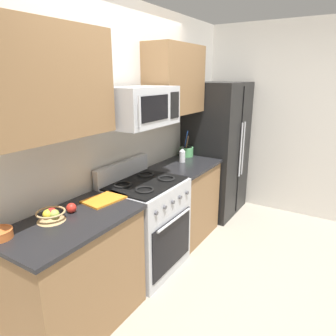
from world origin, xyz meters
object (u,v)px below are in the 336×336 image
Objects in this scene: range_oven at (146,225)px; microwave at (141,106)px; refrigerator at (216,149)px; utensil_crock at (186,151)px; cutting_board at (105,199)px; apple_loose at (71,208)px; bottle_vinegar at (182,155)px; fruit_basket at (51,215)px.

microwave reaches higher than range_oven.
utensil_crock is (-0.55, 0.18, 0.07)m from refrigerator.
range_oven is at bearing 179.42° from refrigerator.
utensil_crock reaches higher than cutting_board.
refrigerator reaches higher than apple_loose.
microwave reaches higher than apple_loose.
bottle_vinegar reaches higher than apple_loose.
range_oven is 3.38× the size of utensil_crock.
utensil_crock is (1.14, 0.14, -0.66)m from microwave.
utensil_crock is at bearing 1.53° from fruit_basket.
fruit_basket is at bearing 173.69° from range_oven.
fruit_basket is 1.12× the size of bottle_vinegar.
utensil_crock reaches higher than apple_loose.
cutting_board is at bearing -7.03° from fruit_basket.
bottle_vinegar is (1.68, -0.02, 0.05)m from apple_loose.
fruit_basket is at bearing 175.36° from apple_loose.
range_oven is 1.01m from bottle_vinegar.
utensil_crock is (1.14, 0.16, 0.50)m from range_oven.
refrigerator is at bearing -1.47° from microwave.
range_oven is at bearing -89.93° from microwave.
microwave is 2.11× the size of cutting_board.
range_oven is 0.60× the size of refrigerator.
apple_loose is 1.68m from bottle_vinegar.
microwave is at bearing -173.04° from utensil_crock.
apple_loose is 0.41× the size of bottle_vinegar.
fruit_basket is at bearing 175.20° from microwave.
fruit_basket is (-2.12, -0.06, -0.02)m from utensil_crock.
refrigerator reaches higher than fruit_basket.
range_oven is 3.22× the size of cutting_board.
fruit_basket is at bearing 172.97° from cutting_board.
microwave is 3.90× the size of bottle_vinegar.
utensil_crock is at bearing 161.59° from refrigerator.
range_oven is 1.74m from refrigerator.
refrigerator is 2.50m from apple_loose.
microwave is 1.07m from apple_loose.
refrigerator is at bearing -2.70° from fruit_basket.
refrigerator is 2.55× the size of microwave.
range_oven is 1.52× the size of microwave.
bottle_vinegar is (1.85, -0.03, 0.04)m from fruit_basket.
refrigerator reaches higher than microwave.
microwave is 3.48× the size of fruit_basket.
range_oven is at bearing -175.08° from bottle_vinegar.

